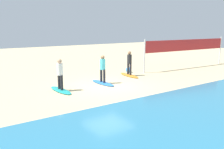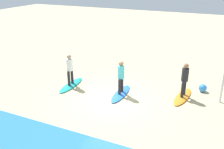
{
  "view_description": "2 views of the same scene",
  "coord_description": "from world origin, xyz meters",
  "px_view_note": "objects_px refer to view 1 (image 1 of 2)",
  "views": [
    {
      "loc": [
        7.72,
        11.4,
        3.36
      ],
      "look_at": [
        0.02,
        0.46,
        0.76
      ],
      "focal_mm": 39.2,
      "sensor_mm": 36.0,
      "label": 1
    },
    {
      "loc": [
        -4.34,
        9.52,
        5.52
      ],
      "look_at": [
        0.56,
        -1.09,
        0.79
      ],
      "focal_mm": 40.2,
      "sensor_mm": 36.0,
      "label": 2
    }
  ],
  "objects_px": {
    "surfboard_blue": "(103,83)",
    "surfboard_teal": "(61,90)",
    "volleyball_net": "(187,46)",
    "beach_ball": "(128,70)",
    "surfer_teal": "(60,72)",
    "surfer_blue": "(103,67)",
    "surfboard_orange": "(129,75)",
    "surfer_orange": "(129,61)"
  },
  "relations": [
    {
      "from": "surfer_orange",
      "to": "surfer_teal",
      "type": "bearing_deg",
      "value": 11.14
    },
    {
      "from": "surfboard_blue",
      "to": "beach_ball",
      "type": "distance_m",
      "value": 4.13
    },
    {
      "from": "surfer_teal",
      "to": "volleyball_net",
      "type": "distance_m",
      "value": 11.81
    },
    {
      "from": "surfer_teal",
      "to": "beach_ball",
      "type": "distance_m",
      "value": 6.8
    },
    {
      "from": "volleyball_net",
      "to": "beach_ball",
      "type": "relative_size",
      "value": 22.72
    },
    {
      "from": "surfer_orange",
      "to": "surfer_teal",
      "type": "height_order",
      "value": "same"
    },
    {
      "from": "surfboard_orange",
      "to": "surfer_orange",
      "type": "distance_m",
      "value": 0.99
    },
    {
      "from": "surfer_blue",
      "to": "surfboard_teal",
      "type": "distance_m",
      "value": 2.96
    },
    {
      "from": "surfer_teal",
      "to": "surfboard_orange",
      "type": "bearing_deg",
      "value": -168.86
    },
    {
      "from": "surfboard_orange",
      "to": "surfer_blue",
      "type": "xyz_separation_m",
      "value": [
        2.82,
        0.94,
        0.99
      ]
    },
    {
      "from": "surfboard_blue",
      "to": "surfboard_teal",
      "type": "height_order",
      "value": "same"
    },
    {
      "from": "surfboard_teal",
      "to": "surfboard_blue",
      "type": "bearing_deg",
      "value": 90.72
    },
    {
      "from": "surfer_teal",
      "to": "surfboard_teal",
      "type": "bearing_deg",
      "value": -14.04
    },
    {
      "from": "surfer_orange",
      "to": "volleyball_net",
      "type": "xyz_separation_m",
      "value": [
        -6.13,
        0.0,
        0.75
      ]
    },
    {
      "from": "surfboard_blue",
      "to": "surfboard_teal",
      "type": "bearing_deg",
      "value": -88.77
    },
    {
      "from": "surfboard_blue",
      "to": "volleyball_net",
      "type": "height_order",
      "value": "volleyball_net"
    },
    {
      "from": "surfer_blue",
      "to": "beach_ball",
      "type": "bearing_deg",
      "value": -150.83
    },
    {
      "from": "volleyball_net",
      "to": "beach_ball",
      "type": "distance_m",
      "value": 5.68
    },
    {
      "from": "surfboard_teal",
      "to": "volleyball_net",
      "type": "bearing_deg",
      "value": 92.79
    },
    {
      "from": "surfboard_teal",
      "to": "volleyball_net",
      "type": "distance_m",
      "value": 11.91
    },
    {
      "from": "surfboard_teal",
      "to": "volleyball_net",
      "type": "relative_size",
      "value": 0.23
    },
    {
      "from": "surfboard_orange",
      "to": "surfer_orange",
      "type": "bearing_deg",
      "value": 0.0
    },
    {
      "from": "surfer_teal",
      "to": "volleyball_net",
      "type": "bearing_deg",
      "value": -174.63
    },
    {
      "from": "surfer_orange",
      "to": "surfer_teal",
      "type": "xyz_separation_m",
      "value": [
        5.6,
        1.1,
        0.0
      ]
    },
    {
      "from": "surfboard_orange",
      "to": "surfer_teal",
      "type": "xyz_separation_m",
      "value": [
        5.6,
        1.1,
        0.99
      ]
    },
    {
      "from": "surfer_blue",
      "to": "surfboard_teal",
      "type": "height_order",
      "value": "surfer_blue"
    },
    {
      "from": "surfer_blue",
      "to": "surfboard_orange",
      "type": "bearing_deg",
      "value": -161.51
    },
    {
      "from": "surfer_orange",
      "to": "beach_ball",
      "type": "relative_size",
      "value": 4.1
    },
    {
      "from": "surfer_teal",
      "to": "surfer_blue",
      "type": "bearing_deg",
      "value": -176.7
    },
    {
      "from": "surfboard_blue",
      "to": "volleyball_net",
      "type": "distance_m",
      "value": 9.17
    },
    {
      "from": "surfer_orange",
      "to": "surfer_blue",
      "type": "xyz_separation_m",
      "value": [
        2.82,
        0.94,
        0.0
      ]
    },
    {
      "from": "surfboard_orange",
      "to": "volleyball_net",
      "type": "distance_m",
      "value": 6.38
    },
    {
      "from": "surfboard_blue",
      "to": "surfboard_teal",
      "type": "distance_m",
      "value": 2.79
    },
    {
      "from": "surfer_orange",
      "to": "surfboard_blue",
      "type": "bearing_deg",
      "value": 18.49
    },
    {
      "from": "surfer_teal",
      "to": "beach_ball",
      "type": "bearing_deg",
      "value": -161.22
    },
    {
      "from": "surfer_orange",
      "to": "volleyball_net",
      "type": "height_order",
      "value": "volleyball_net"
    },
    {
      "from": "surfboard_orange",
      "to": "beach_ball",
      "type": "distance_m",
      "value": 1.34
    },
    {
      "from": "beach_ball",
      "to": "surfboard_blue",
      "type": "bearing_deg",
      "value": 29.17
    },
    {
      "from": "surfboard_blue",
      "to": "volleyball_net",
      "type": "relative_size",
      "value": 0.23
    },
    {
      "from": "surfer_orange",
      "to": "surfer_teal",
      "type": "relative_size",
      "value": 1.0
    },
    {
      "from": "surfboard_teal",
      "to": "volleyball_net",
      "type": "height_order",
      "value": "volleyball_net"
    },
    {
      "from": "surfboard_orange",
      "to": "surfer_blue",
      "type": "relative_size",
      "value": 1.28
    }
  ]
}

